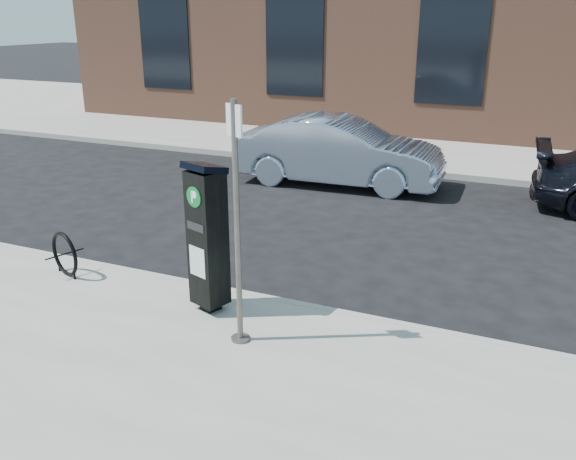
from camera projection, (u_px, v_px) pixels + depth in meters
The scene contains 9 objects.
ground at pixel (284, 309), 8.40m from camera, with size 120.00×120.00×0.00m, color black.
sidewalk_far at pixel (454, 132), 20.43m from camera, with size 60.00×12.00×0.15m, color gray.
curb_near at pixel (283, 305), 8.36m from camera, with size 60.00×0.12×0.16m, color #9E9B93.
curb_far at pixel (415, 172), 15.28m from camera, with size 60.00×0.12×0.16m, color #9E9B93.
building at pixel (479, 4), 21.64m from camera, with size 28.00×10.05×8.25m.
parking_kiosk at pixel (207, 236), 7.75m from camera, with size 0.57×0.53×2.01m.
sign_pole at pixel (237, 228), 6.85m from camera, with size 0.24×0.23×2.87m.
bike_rack at pixel (65, 254), 9.02m from camera, with size 0.67×0.28×0.69m.
car_silver at pixel (339, 151), 14.25m from camera, with size 1.67×4.80×1.58m, color #93A3BB.
Camera 1 is at (3.10, -6.88, 3.87)m, focal length 38.00 mm.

